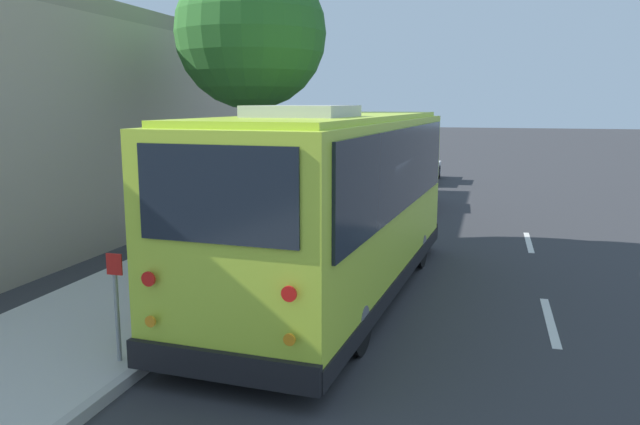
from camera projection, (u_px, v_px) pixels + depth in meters
ground_plane at (342, 290)px, 11.75m from camera, size 160.00×160.00×0.00m
sidewalk_slab at (182, 274)px, 12.59m from camera, size 80.00×3.12×0.15m
curb_strip at (258, 280)px, 12.17m from camera, size 80.00×0.14×0.15m
shuttle_bus at (333, 196)px, 11.08m from camera, size 8.92×3.09×3.45m
parked_sedan_maroon at (396, 189)px, 21.20m from camera, size 4.29×1.89×1.30m
parked_sedan_white at (418, 168)px, 27.96m from camera, size 4.16×1.80×1.27m
street_tree at (252, 25)px, 14.93m from camera, size 3.61×3.61×7.32m
sign_post_near at (117, 306)px, 8.05m from camera, size 0.06×0.22×1.44m
sign_post_far at (188, 268)px, 9.94m from camera, size 0.06×0.22×1.44m
fire_hydrant at (322, 201)px, 18.91m from camera, size 0.22×0.22×0.81m
lane_stripe_mid at (550, 321)px, 10.08m from camera, size 2.40×0.14×0.01m
lane_stripe_ahead at (529, 242)px, 15.78m from camera, size 2.40×0.14×0.01m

